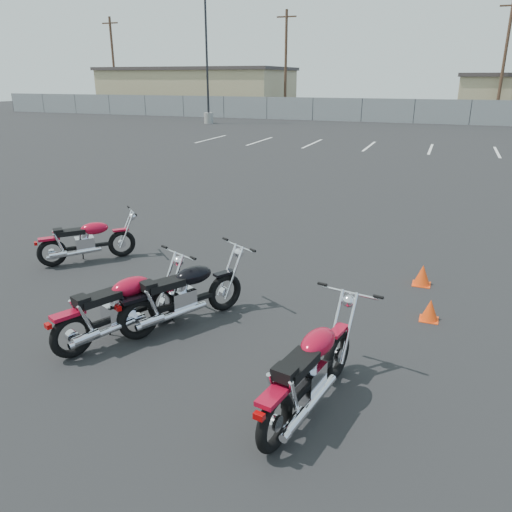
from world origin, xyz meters
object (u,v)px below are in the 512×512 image
(motorcycle_front_red, at_px, (87,241))
(motorcycle_third_red, at_px, (121,307))
(motorcycle_rear_red, at_px, (310,371))
(motorcycle_second_black, at_px, (184,294))

(motorcycle_front_red, distance_m, motorcycle_third_red, 3.30)
(motorcycle_front_red, relative_size, motorcycle_rear_red, 0.77)
(motorcycle_second_black, relative_size, motorcycle_third_red, 0.98)
(motorcycle_front_red, xyz_separation_m, motorcycle_second_black, (2.96, -1.61, 0.04))
(motorcycle_second_black, relative_size, motorcycle_rear_red, 0.94)
(motorcycle_third_red, bearing_deg, motorcycle_front_red, 136.32)
(motorcycle_front_red, bearing_deg, motorcycle_second_black, -28.55)
(motorcycle_front_red, bearing_deg, motorcycle_rear_red, -29.25)
(motorcycle_front_red, height_order, motorcycle_second_black, motorcycle_second_black)
(motorcycle_front_red, relative_size, motorcycle_second_black, 0.82)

